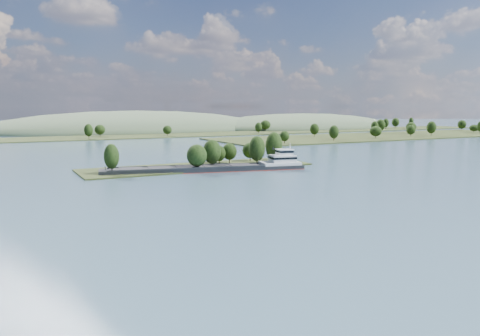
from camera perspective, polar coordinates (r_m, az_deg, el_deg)
ground at (r=151.10m, az=3.68°, el=-2.56°), size 1800.00×1800.00×0.00m
tree_island at (r=204.66m, az=-2.98°, el=1.25°), size 100.00×32.20×15.75m
right_bank at (r=436.75m, az=17.53°, el=3.84°), size 320.00×90.00×14.83m
back_shoreline at (r=416.42m, az=-15.86°, el=3.69°), size 900.00×60.00×15.46m
hill_east at (r=584.94m, az=7.55°, el=4.86°), size 260.00×140.00×36.00m
hill_west at (r=525.88m, az=-12.59°, el=4.46°), size 320.00×160.00×44.00m
cargo_barge at (r=193.40m, az=-2.51°, el=0.09°), size 83.98×27.54×11.33m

